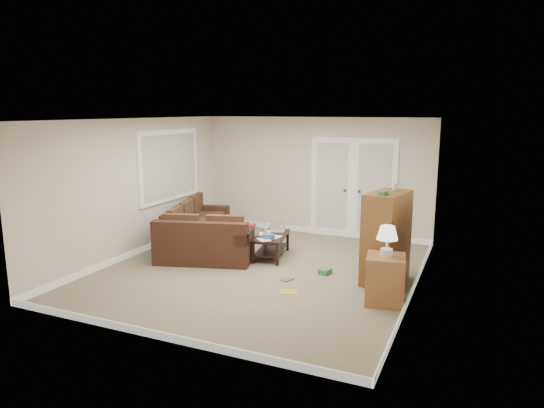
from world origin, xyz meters
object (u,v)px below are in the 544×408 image
at_px(sectional_sofa, 201,235).
at_px(coffee_table, 271,245).
at_px(tv_armoire, 386,237).
at_px(side_cabinet, 385,275).

xyz_separation_m(sectional_sofa, coffee_table, (1.38, 0.20, -0.08)).
bearing_deg(sectional_sofa, coffee_table, -8.27).
xyz_separation_m(tv_armoire, side_cabinet, (0.16, -0.84, -0.32)).
bearing_deg(side_cabinet, sectional_sofa, 153.73).
relative_size(sectional_sofa, coffee_table, 2.43).
height_order(sectional_sofa, tv_armoire, tv_armoire).
relative_size(coffee_table, side_cabinet, 1.00).
bearing_deg(tv_armoire, sectional_sofa, -173.59).
height_order(tv_armoire, side_cabinet, tv_armoire).
xyz_separation_m(sectional_sofa, side_cabinet, (3.70, -1.13, 0.09)).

